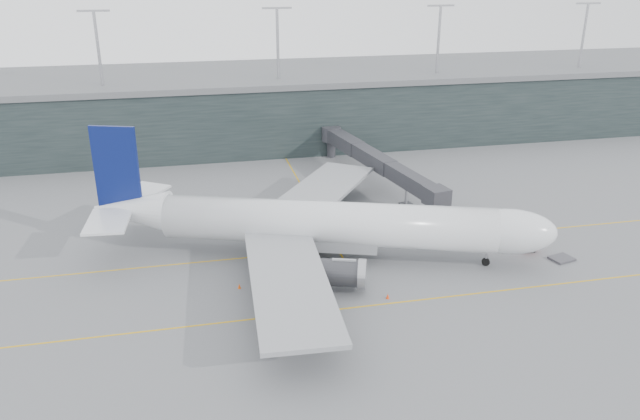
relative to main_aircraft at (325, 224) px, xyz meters
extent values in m
plane|color=#545459|center=(-2.62, 6.17, -4.95)|extent=(320.00, 320.00, 0.00)
cube|color=gold|center=(-2.62, 2.17, -4.94)|extent=(160.00, 0.25, 0.02)
cube|color=gold|center=(-2.62, -13.83, -4.94)|extent=(160.00, 0.25, 0.02)
cube|color=gold|center=(2.38, 26.17, -4.94)|extent=(0.25, 60.00, 0.02)
cube|color=black|center=(-2.62, 64.17, 2.05)|extent=(240.00, 35.00, 14.00)
cube|color=#585A5D|center=(-2.62, 64.17, 9.65)|extent=(240.00, 36.00, 1.20)
cylinder|color=#9E9EA3|center=(-32.62, 54.17, 17.05)|extent=(0.60, 0.60, 14.00)
cylinder|color=#9E9EA3|center=(2.38, 54.17, 17.05)|extent=(0.60, 0.60, 14.00)
cylinder|color=#9E9EA3|center=(37.38, 54.17, 17.05)|extent=(0.60, 0.60, 14.00)
cylinder|color=#9E9EA3|center=(72.38, 54.17, 17.05)|extent=(0.60, 0.60, 14.00)
cylinder|color=silver|center=(0.42, -0.15, 0.16)|extent=(43.88, 20.08, 5.98)
ellipsoid|color=silver|center=(22.76, -7.83, 0.16)|extent=(13.82, 9.74, 5.98)
cone|color=silver|center=(-25.56, 8.80, 0.83)|extent=(11.90, 8.88, 5.74)
cube|color=gray|center=(-0.49, 0.17, -2.16)|extent=(16.16, 9.58, 1.93)
cube|color=black|center=(26.22, -9.02, 1.12)|extent=(2.95, 3.43, 0.77)
cube|color=gray|center=(-7.17, -13.34, -0.81)|extent=(10.12, 28.37, 0.53)
cylinder|color=#313236|center=(-0.73, -9.43, -2.44)|extent=(7.48, 5.39, 3.37)
cube|color=gray|center=(2.55, 14.93, -0.81)|extent=(23.14, 27.88, 0.53)
cylinder|color=#313236|center=(5.23, 7.89, -2.44)|extent=(7.48, 5.39, 3.37)
cube|color=#091451|center=(-26.93, 9.27, 6.91)|extent=(6.08, 2.49, 11.57)
cube|color=silver|center=(-28.20, 4.09, 1.32)|extent=(5.89, 9.03, 0.34)
cube|color=silver|center=(-24.75, 14.12, 1.32)|extent=(9.25, 10.16, 0.34)
cylinder|color=black|center=(20.48, -7.05, -4.42)|extent=(1.13, 0.71, 1.06)
cylinder|color=#9E9EA3|center=(20.48, -7.05, -3.70)|extent=(0.29, 0.29, 2.51)
cylinder|color=black|center=(-4.73, -3.27, -4.32)|extent=(1.34, 0.86, 1.25)
cylinder|color=black|center=(-1.72, 5.49, -4.32)|extent=(1.34, 0.86, 1.25)
cube|color=#2D2D32|center=(18.86, 6.87, -0.05)|extent=(3.71, 4.03, 2.75)
cube|color=#2D2D32|center=(17.42, 14.88, -0.05)|extent=(4.67, 12.98, 2.45)
cube|color=#2D2D32|center=(15.17, 27.43, -0.05)|extent=(4.91, 13.02, 2.55)
cube|color=#2D2D32|center=(12.92, 39.97, -0.05)|extent=(5.15, 13.07, 2.65)
cylinder|color=#9E9EA3|center=(17.30, 15.56, -3.09)|extent=(0.49, 0.49, 3.73)
cube|color=#313236|center=(17.30, 15.56, -4.61)|extent=(2.19, 1.79, 0.69)
cylinder|color=#2D2D32|center=(18.86, 46.67, -0.05)|extent=(3.92, 3.92, 2.94)
cylinder|color=#2D2D32|center=(18.86, 46.67, -3.19)|extent=(1.77, 1.77, 3.53)
cube|color=#A10B0B|center=(28.16, -4.15, -4.02)|extent=(2.48, 1.64, 1.42)
cylinder|color=black|center=(27.26, -4.66, -4.73)|extent=(0.45, 0.18, 0.44)
cylinder|color=black|center=(29.02, -4.73, -4.73)|extent=(0.45, 0.18, 0.44)
cylinder|color=black|center=(27.31, -3.56, -4.73)|extent=(0.45, 0.18, 0.44)
cylinder|color=black|center=(29.06, -3.64, -4.73)|extent=(0.45, 0.18, 0.44)
cube|color=#3D3C42|center=(31.43, -7.69, -4.77)|extent=(3.47, 3.03, 0.30)
cube|color=#313236|center=(-8.89, 15.35, -4.79)|extent=(2.24, 1.85, 0.21)
cube|color=#A8ADB4|center=(-8.89, 15.35, -3.84)|extent=(1.81, 1.72, 1.59)
cube|color=navy|center=(-8.89, 15.35, -3.01)|extent=(1.87, 1.77, 0.08)
cube|color=#313236|center=(-6.67, 17.34, -4.82)|extent=(1.96, 1.66, 0.18)
cube|color=silver|center=(-6.67, 17.34, -4.02)|extent=(1.59, 1.52, 1.33)
cube|color=navy|center=(-6.67, 17.34, -3.33)|extent=(1.64, 1.57, 0.07)
cube|color=#313236|center=(-3.81, 15.56, -4.79)|extent=(2.60, 2.35, 0.21)
cube|color=#AEB2BB|center=(-3.81, 15.56, -3.83)|extent=(2.16, 2.10, 1.60)
cube|color=navy|center=(-3.81, 15.56, -3.00)|extent=(2.23, 2.17, 0.09)
cone|color=#E93A0C|center=(31.00, -1.00, -4.57)|extent=(0.48, 0.48, 0.76)
cone|color=#F23B0D|center=(4.93, -12.65, -4.62)|extent=(0.41, 0.41, 0.65)
cone|color=orange|center=(6.35, 16.09, -4.61)|extent=(0.43, 0.43, 0.69)
cone|color=#ED510D|center=(-12.34, -6.30, -4.62)|extent=(0.42, 0.42, 0.66)
camera|label=1|loc=(-17.20, -75.27, 32.90)|focal=35.00mm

